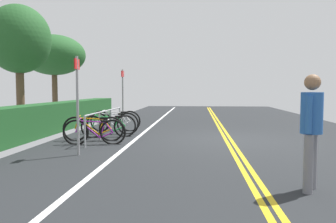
{
  "coord_description": "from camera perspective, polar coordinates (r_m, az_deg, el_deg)",
  "views": [
    {
      "loc": [
        -10.41,
        0.96,
        1.54
      ],
      "look_at": [
        -0.15,
        1.84,
        0.85
      ],
      "focal_mm": 36.11,
      "sensor_mm": 36.0,
      "label": 1
    }
  ],
  "objects": [
    {
      "name": "ground_plane",
      "position": [
        10.57,
        10.08,
        -4.75
      ],
      "size": [
        39.72,
        10.6,
        0.05
      ],
      "primitive_type": "cube",
      "color": "#232628"
    },
    {
      "name": "centre_line_yellow_outer",
      "position": [
        10.56,
        9.65,
        -4.61
      ],
      "size": [
        35.75,
        0.1,
        0.0
      ],
      "primitive_type": "cube",
      "color": "gold",
      "rests_on": "ground_plane"
    },
    {
      "name": "bicycle_2",
      "position": [
        10.97,
        -9.92,
        -2.45
      ],
      "size": [
        0.65,
        1.69,
        0.75
      ],
      "color": "black",
      "rests_on": "ground_plane"
    },
    {
      "name": "bicycle_0",
      "position": [
        9.62,
        -12.3,
        -3.38
      ],
      "size": [
        0.46,
        1.75,
        0.75
      ],
      "color": "black",
      "rests_on": "ground_plane"
    },
    {
      "name": "bicycle_4",
      "position": [
        12.53,
        -8.86,
        -1.57
      ],
      "size": [
        0.46,
        1.85,
        0.79
      ],
      "color": "black",
      "rests_on": "ground_plane"
    },
    {
      "name": "bike_lane_stripe_white",
      "position": [
        10.69,
        -5.23,
        -4.47
      ],
      "size": [
        35.75,
        0.12,
        0.0
      ],
      "primitive_type": "cube",
      "color": "white",
      "rests_on": "ground_plane"
    },
    {
      "name": "centre_line_yellow_inner",
      "position": [
        10.57,
        10.52,
        -4.6
      ],
      "size": [
        35.75,
        0.1,
        0.0
      ],
      "primitive_type": "cube",
      "color": "gold",
      "rests_on": "ground_plane"
    },
    {
      "name": "hedge_backdrop",
      "position": [
        13.2,
        -18.44,
        -0.82
      ],
      "size": [
        13.03,
        0.87,
        1.03
      ],
      "primitive_type": "cube",
      "color": "#1C4C21",
      "rests_on": "ground_plane"
    },
    {
      "name": "pedestrian",
      "position": [
        5.48,
        23.04,
        -1.94
      ],
      "size": [
        0.44,
        0.32,
        1.76
      ],
      "color": "slate",
      "rests_on": "ground_plane"
    },
    {
      "name": "tree_far_right",
      "position": [
        18.63,
        -18.68,
        8.96
      ],
      "size": [
        3.2,
        3.2,
        4.33
      ],
      "color": "brown",
      "rests_on": "ground_plane"
    },
    {
      "name": "sign_post_near",
      "position": [
        8.07,
        -15.04,
        2.53
      ],
      "size": [
        0.36,
        0.06,
        2.29
      ],
      "color": "gray",
      "rests_on": "ground_plane"
    },
    {
      "name": "bicycle_3",
      "position": [
        11.75,
        -9.31,
        -1.95
      ],
      "size": [
        0.46,
        1.82,
        0.78
      ],
      "color": "black",
      "rests_on": "ground_plane"
    },
    {
      "name": "bike_rack",
      "position": [
        11.02,
        -10.52,
        -1.04
      ],
      "size": [
        4.08,
        0.05,
        0.86
      ],
      "color": "#9EA0A5",
      "rests_on": "ground_plane"
    },
    {
      "name": "sign_post_far",
      "position": [
        13.84,
        -7.65,
        3.2
      ],
      "size": [
        0.36,
        0.06,
        2.33
      ],
      "color": "gray",
      "rests_on": "ground_plane"
    },
    {
      "name": "bicycle_1",
      "position": [
        10.3,
        -12.49,
        -2.84
      ],
      "size": [
        0.46,
        1.83,
        0.77
      ],
      "color": "black",
      "rests_on": "ground_plane"
    },
    {
      "name": "tree_mid",
      "position": [
        13.6,
        -23.87,
        10.98
      ],
      "size": [
        2.27,
        2.27,
        4.58
      ],
      "color": "brown",
      "rests_on": "ground_plane"
    }
  ]
}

